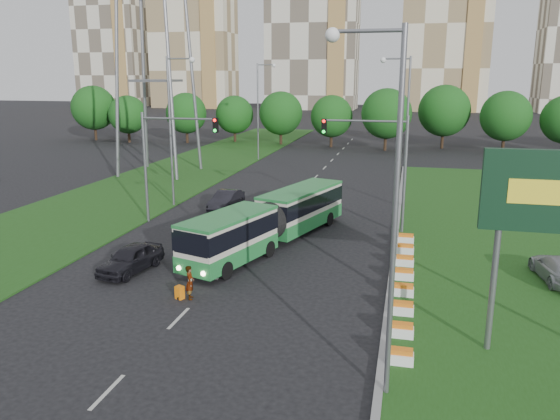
% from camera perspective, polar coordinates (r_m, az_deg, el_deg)
% --- Properties ---
extents(ground, '(360.00, 360.00, 0.00)m').
position_cam_1_polar(ground, '(29.55, -0.42, -7.01)').
color(ground, black).
rests_on(ground, ground).
extents(grass_median, '(14.00, 60.00, 0.15)m').
position_cam_1_polar(grass_median, '(36.89, 22.84, -3.71)').
color(grass_median, '#1E4A15').
rests_on(grass_median, ground).
extents(median_kerb, '(0.30, 60.00, 0.18)m').
position_cam_1_polar(median_kerb, '(36.34, 11.98, -3.13)').
color(median_kerb, gray).
rests_on(median_kerb, ground).
extents(left_verge, '(12.00, 110.00, 0.10)m').
position_cam_1_polar(left_verge, '(58.31, -11.80, 3.23)').
color(left_verge, '#1E4A15').
rests_on(left_verge, ground).
extents(lane_markings, '(0.20, 100.00, 0.01)m').
position_cam_1_polar(lane_markings, '(48.93, 1.78, 1.44)').
color(lane_markings, '#ADADA6').
rests_on(lane_markings, ground).
extents(flower_planters, '(1.10, 15.90, 0.60)m').
position_cam_1_polar(flower_planters, '(28.35, 12.80, -7.32)').
color(flower_planters, white).
rests_on(flower_planters, grass_median).
extents(traffic_mast_median, '(5.76, 0.32, 8.00)m').
position_cam_1_polar(traffic_mast_median, '(37.21, 10.52, 5.64)').
color(traffic_mast_median, slate).
rests_on(traffic_mast_median, ground).
extents(traffic_mast_left, '(5.76, 0.32, 8.00)m').
position_cam_1_polar(traffic_mast_left, '(39.97, -11.93, 6.13)').
color(traffic_mast_left, slate).
rests_on(traffic_mast_left, ground).
extents(street_lamps, '(36.00, 60.00, 12.00)m').
position_cam_1_polar(street_lamps, '(38.31, -1.22, 7.08)').
color(street_lamps, slate).
rests_on(street_lamps, ground).
extents(tree_line, '(120.00, 8.00, 9.00)m').
position_cam_1_polar(tree_line, '(82.09, 15.97, 9.15)').
color(tree_line, '#175516').
rests_on(tree_line, ground).
extents(apartment_tower_west, '(26.00, 15.00, 48.00)m').
position_cam_1_polar(apartment_tower_west, '(191.23, -9.02, 17.76)').
color(apartment_tower_west, beige).
rests_on(apartment_tower_west, ground).
extents(apartment_tower_cwest, '(28.00, 15.00, 52.00)m').
position_cam_1_polar(apartment_tower_cwest, '(180.27, 3.48, 18.79)').
color(apartment_tower_cwest, beige).
rests_on(apartment_tower_cwest, ground).
extents(apartment_tower_ceast, '(25.00, 15.00, 50.00)m').
position_cam_1_polar(apartment_tower_ceast, '(177.59, 16.96, 17.99)').
color(apartment_tower_ceast, beige).
rests_on(apartment_tower_ceast, ground).
extents(midrise_west, '(22.00, 14.00, 36.00)m').
position_cam_1_polar(midrise_west, '(204.06, -17.06, 15.40)').
color(midrise_west, beige).
rests_on(midrise_west, ground).
extents(articulated_bus, '(2.47, 15.83, 2.61)m').
position_cam_1_polar(articulated_bus, '(34.66, -1.20, -1.07)').
color(articulated_bus, beige).
rests_on(articulated_bus, ground).
extents(car_left_near, '(2.48, 4.64, 1.50)m').
position_cam_1_polar(car_left_near, '(31.20, -15.35, -4.91)').
color(car_left_near, black).
rests_on(car_left_near, ground).
extents(car_left_far, '(1.82, 4.63, 1.50)m').
position_cam_1_polar(car_left_far, '(44.25, -5.65, 1.04)').
color(car_left_far, black).
rests_on(car_left_far, ground).
extents(car_median, '(2.49, 4.93, 1.37)m').
position_cam_1_polar(car_median, '(31.82, 27.18, -5.46)').
color(car_median, '#979A9F').
rests_on(car_median, grass_median).
extents(pedestrian, '(0.58, 0.71, 1.68)m').
position_cam_1_polar(pedestrian, '(26.86, -9.38, -7.47)').
color(pedestrian, gray).
rests_on(pedestrian, ground).
extents(shopping_trolley, '(0.38, 0.40, 0.65)m').
position_cam_1_polar(shopping_trolley, '(27.13, -10.44, -8.48)').
color(shopping_trolley, orange).
rests_on(shopping_trolley, ground).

